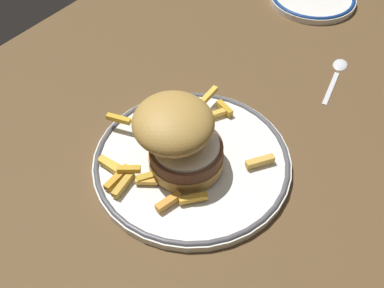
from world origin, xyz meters
The scene contains 5 objects.
ground_plane centered at (0.00, 0.00, -2.00)cm, with size 146.04×84.05×4.00cm, color brown.
dinner_plate centered at (-2.65, -4.51, 0.84)cm, with size 29.08×29.08×1.60cm.
burger centered at (-4.49, -3.69, 7.16)cm, with size 15.09×15.19×11.08cm.
fries_pile centered at (-4.93, -1.67, 2.31)cm, with size 24.69×24.44×2.51cm.
spoon centered at (30.57, -12.51, 0.36)cm, with size 13.37×4.32×0.90cm.
Camera 1 is at (-37.25, -30.35, 53.36)cm, focal length 43.30 mm.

